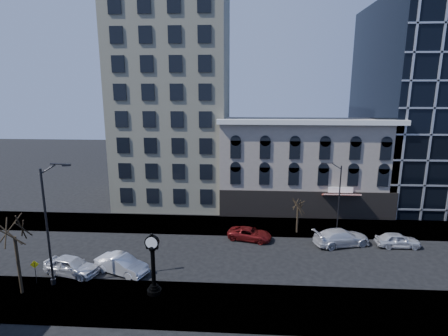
# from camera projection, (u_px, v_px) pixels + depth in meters

# --- Properties ---
(ground) EXTENTS (160.00, 160.00, 0.00)m
(ground) POSITION_uv_depth(u_px,v_px,m) (201.00, 256.00, 34.29)
(ground) COLOR black
(ground) RESTS_ON ground
(sidewalk_far) EXTENTS (160.00, 6.00, 0.12)m
(sidewalk_far) POSITION_uv_depth(u_px,v_px,m) (210.00, 225.00, 42.07)
(sidewalk_far) COLOR gray
(sidewalk_far) RESTS_ON ground
(sidewalk_near) EXTENTS (160.00, 6.00, 0.12)m
(sidewalk_near) POSITION_uv_depth(u_px,v_px,m) (188.00, 304.00, 26.48)
(sidewalk_near) COLOR gray
(sidewalk_near) RESTS_ON ground
(cream_tower) EXTENTS (15.90, 15.40, 42.50)m
(cream_tower) POSITION_uv_depth(u_px,v_px,m) (173.00, 65.00, 48.84)
(cream_tower) COLOR beige
(cream_tower) RESTS_ON ground
(victorian_row) EXTENTS (22.60, 11.19, 12.50)m
(victorian_row) POSITION_uv_depth(u_px,v_px,m) (302.00, 164.00, 47.74)
(victorian_row) COLOR gray
(victorian_row) RESTS_ON ground
(glass_office) EXTENTS (20.00, 20.15, 28.00)m
(glass_office) POSITION_uv_depth(u_px,v_px,m) (441.00, 104.00, 49.67)
(glass_office) COLOR black
(glass_office) RESTS_ON ground
(street_clock) EXTENTS (1.16, 1.16, 5.10)m
(street_clock) POSITION_uv_depth(u_px,v_px,m) (153.00, 266.00, 27.33)
(street_clock) COLOR black
(street_clock) RESTS_ON sidewalk_near
(street_lamp_near) EXTENTS (2.62, 1.10, 10.46)m
(street_lamp_near) POSITION_uv_depth(u_px,v_px,m) (54.00, 192.00, 27.59)
(street_lamp_near) COLOR black
(street_lamp_near) RESTS_ON sidewalk_near
(street_lamp_far) EXTENTS (2.09, 0.74, 8.22)m
(street_lamp_far) POSITION_uv_depth(u_px,v_px,m) (335.00, 179.00, 38.45)
(street_lamp_far) COLOR black
(street_lamp_far) RESTS_ON sidewalk_far
(bare_tree_near) EXTENTS (4.50, 4.50, 7.72)m
(bare_tree_near) POSITION_uv_depth(u_px,v_px,m) (13.00, 224.00, 26.59)
(bare_tree_near) COLOR #302518
(bare_tree_near) RESTS_ON sidewalk_near
(bare_tree_far) EXTENTS (2.81, 2.81, 4.82)m
(bare_tree_far) POSITION_uv_depth(u_px,v_px,m) (298.00, 202.00, 38.93)
(bare_tree_far) COLOR #302518
(bare_tree_far) RESTS_ON sidewalk_far
(warning_sign) EXTENTS (0.65, 0.23, 2.06)m
(warning_sign) POSITION_uv_depth(u_px,v_px,m) (35.00, 268.00, 28.90)
(warning_sign) COLOR black
(warning_sign) RESTS_ON sidewalk_near
(car_near_a) EXTENTS (5.22, 3.07, 1.67)m
(car_near_a) POSITION_uv_depth(u_px,v_px,m) (72.00, 266.00, 30.67)
(car_near_a) COLOR silver
(car_near_a) RESTS_ON ground
(car_near_b) EXTENTS (5.23, 3.43, 1.63)m
(car_near_b) POSITION_uv_depth(u_px,v_px,m) (122.00, 264.00, 30.96)
(car_near_b) COLOR silver
(car_near_b) RESTS_ON ground
(car_far_a) EXTENTS (5.15, 3.30, 1.32)m
(car_far_a) POSITION_uv_depth(u_px,v_px,m) (250.00, 234.00, 37.90)
(car_far_a) COLOR maroon
(car_far_a) RESTS_ON ground
(car_far_b) EXTENTS (6.33, 3.92, 1.71)m
(car_far_b) POSITION_uv_depth(u_px,v_px,m) (341.00, 237.00, 36.56)
(car_far_b) COLOR silver
(car_far_b) RESTS_ON ground
(car_far_c) EXTENTS (4.42, 1.83, 1.50)m
(car_far_c) POSITION_uv_depth(u_px,v_px,m) (398.00, 240.00, 36.14)
(car_far_c) COLOR silver
(car_far_c) RESTS_ON ground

